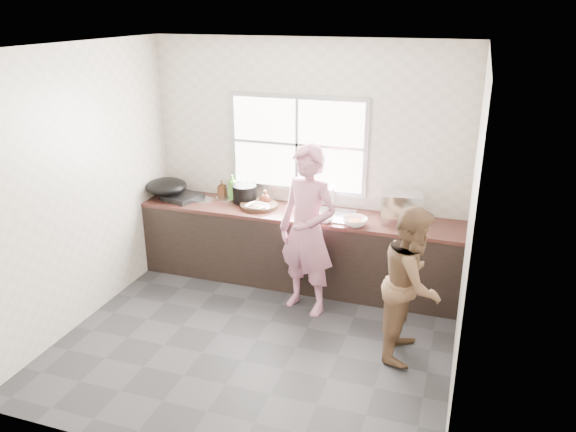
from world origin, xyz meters
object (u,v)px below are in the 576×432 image
(cutting_board, at_px, (259,206))
(dish_rack, at_px, (401,208))
(black_pot, at_px, (245,194))
(bottle_brown_tall, at_px, (222,189))
(burner, at_px, (182,197))
(person_side, at_px, (412,283))
(plate_food, at_px, (253,200))
(bottle_green, at_px, (232,186))
(glass_jar, at_px, (246,197))
(bowl_crabs, at_px, (355,222))
(bowl_held, at_px, (325,219))
(wok, at_px, (166,186))
(bowl_mince, at_px, (257,207))
(pot_lid_left, at_px, (204,200))
(pot_lid_right, at_px, (227,198))
(bottle_brown_short, at_px, (265,198))
(woman, at_px, (307,236))

(cutting_board, relative_size, dish_rack, 1.01)
(black_pot, distance_m, dish_rack, 1.80)
(bottle_brown_tall, relative_size, burner, 0.47)
(person_side, distance_m, cutting_board, 2.12)
(plate_food, bearing_deg, bottle_green, 171.23)
(cutting_board, bearing_deg, dish_rack, 1.92)
(glass_jar, bearing_deg, plate_food, 31.20)
(bowl_crabs, height_order, dish_rack, dish_rack)
(bowl_held, distance_m, bottle_brown_tall, 1.46)
(cutting_board, distance_m, wok, 1.15)
(plate_food, bearing_deg, wok, -166.43)
(bowl_held, distance_m, plate_food, 1.05)
(bowl_mince, distance_m, glass_jar, 0.31)
(plate_food, bearing_deg, black_pot, -142.90)
(bowl_held, relative_size, burner, 0.54)
(plate_food, bearing_deg, cutting_board, -50.30)
(bowl_crabs, bearing_deg, pot_lid_left, 173.28)
(person_side, height_order, dish_rack, person_side)
(black_pot, xyz_separation_m, dish_rack, (1.80, -0.07, 0.06))
(bowl_mince, relative_size, pot_lid_right, 0.85)
(bottle_green, bearing_deg, pot_lid_right, -140.25)
(bowl_mince, distance_m, bottle_green, 0.54)
(burner, bearing_deg, cutting_board, 1.26)
(glass_jar, distance_m, burner, 0.76)
(bowl_crabs, distance_m, bottle_brown_tall, 1.76)
(dish_rack, bearing_deg, wok, 172.06)
(bottle_brown_short, bearing_deg, bowl_mince, -96.50)
(wok, xyz_separation_m, dish_rack, (2.72, 0.11, 0.01))
(bowl_held, xyz_separation_m, glass_jar, (-1.05, 0.35, 0.02))
(glass_jar, distance_m, wok, 0.95)
(woman, distance_m, wok, 1.95)
(bowl_crabs, bearing_deg, glass_jar, 165.90)
(bottle_brown_short, bearing_deg, pot_lid_right, 174.19)
(person_side, height_order, burner, person_side)
(bowl_held, height_order, pot_lid_left, bowl_held)
(bowl_crabs, height_order, glass_jar, glass_jar)
(bowl_mince, xyz_separation_m, pot_lid_left, (-0.71, 0.10, -0.02))
(bottle_brown_short, distance_m, pot_lid_right, 0.51)
(bottle_green, height_order, burner, bottle_green)
(person_side, relative_size, dish_rack, 3.36)
(wok, height_order, pot_lid_right, wok)
(woman, relative_size, black_pot, 5.93)
(bowl_mince, xyz_separation_m, bottle_brown_tall, (-0.57, 0.31, 0.06))
(bottle_brown_tall, xyz_separation_m, pot_lid_right, (0.09, -0.05, -0.08))
(glass_jar, distance_m, pot_lid_right, 0.26)
(black_pot, distance_m, bottle_brown_tall, 0.36)
(bowl_mince, distance_m, black_pot, 0.31)
(burner, relative_size, wok, 0.77)
(burner, bearing_deg, woman, -17.35)
(person_side, distance_m, bowl_crabs, 1.09)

